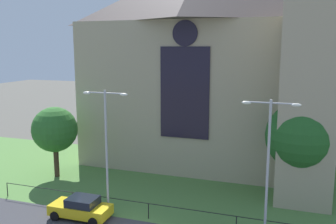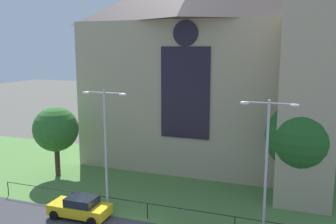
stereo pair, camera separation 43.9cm
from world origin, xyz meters
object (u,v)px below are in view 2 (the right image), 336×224
object	(u,v)px
church_building	(209,61)
streetlamp_near	(105,137)
streetlamp_far	(267,153)
tree_left_near	(56,129)
parked_car_yellow	(80,207)
tree_right_near	(301,137)

from	to	relation	value
church_building	streetlamp_near	size ratio (longest dim) A/B	2.95
streetlamp_near	streetlamp_far	xyz separation A→B (m)	(10.82, 0.00, -0.08)
tree_left_near	parked_car_yellow	world-z (taller)	tree_left_near
tree_right_near	tree_left_near	bearing A→B (deg)	-176.42
church_building	tree_right_near	size ratio (longest dim) A/B	3.38
tree_left_near	streetlamp_far	size ratio (longest dim) A/B	0.74
tree_left_near	streetlamp_near	xyz separation A→B (m)	(8.05, -5.29, 1.20)
parked_car_yellow	streetlamp_far	bearing A→B (deg)	-174.51
tree_right_near	church_building	bearing A→B (deg)	139.74
parked_car_yellow	streetlamp_near	bearing A→B (deg)	-137.34
church_building	parked_car_yellow	bearing A→B (deg)	-108.64
tree_left_near	streetlamp_near	bearing A→B (deg)	-33.33
parked_car_yellow	tree_right_near	bearing A→B (deg)	-151.39
church_building	tree_right_near	world-z (taller)	church_building
streetlamp_near	parked_car_yellow	size ratio (longest dim) A/B	2.09
church_building	parked_car_yellow	size ratio (longest dim) A/B	6.16
streetlamp_near	parked_car_yellow	xyz separation A→B (m)	(-1.39, -1.31, -4.81)
streetlamp_far	tree_right_near	bearing A→B (deg)	73.89
tree_left_near	streetlamp_far	bearing A→B (deg)	-15.67
streetlamp_far	church_building	bearing A→B (deg)	116.35
tree_left_near	parked_car_yellow	size ratio (longest dim) A/B	1.52
tree_right_near	streetlamp_far	distance (m)	6.87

